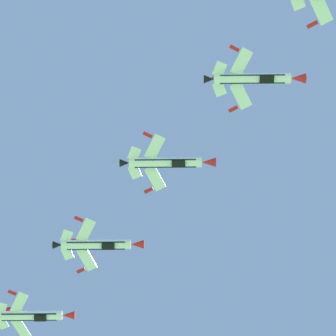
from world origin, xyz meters
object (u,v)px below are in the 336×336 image
fighter_jet_left_outer (98,245)px  fighter_jet_right_outer (31,316)px  fighter_jet_right_wing (167,163)px  fighter_jet_left_wing (254,79)px

fighter_jet_left_outer → fighter_jet_right_outer: (-16.66, 11.20, -0.21)m
fighter_jet_right_wing → fighter_jet_right_outer: bearing=-140.0°
fighter_jet_left_wing → fighter_jet_right_wing: bearing=-135.6°
fighter_jet_right_wing → fighter_jet_left_outer: (-15.67, 11.35, -1.30)m
fighter_jet_left_wing → fighter_jet_left_outer: bearing=-138.3°
fighter_jet_right_wing → fighter_jet_left_outer: size_ratio=1.00×
fighter_jet_right_wing → fighter_jet_left_wing: bearing=44.4°
fighter_jet_left_wing → fighter_jet_right_outer: bearing=-138.5°
fighter_jet_right_wing → fighter_jet_right_outer: 39.45m
fighter_jet_right_wing → fighter_jet_right_outer: fighter_jet_right_wing is taller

